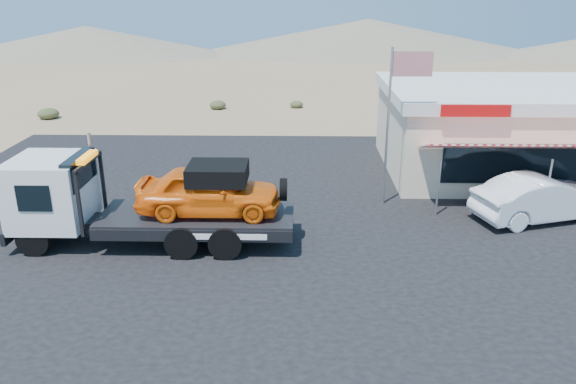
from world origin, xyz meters
name	(u,v)px	position (x,y,z in m)	size (l,w,h in m)	color
ground	(256,253)	(0.00, 0.00, 0.00)	(120.00, 120.00, 0.00)	#8E7151
asphalt_lot	(315,217)	(2.00, 3.00, 0.01)	(32.00, 24.00, 0.02)	black
tow_truck	(145,197)	(-3.63, 0.76, 1.62)	(9.02, 2.68, 3.02)	black
white_sedan	(541,198)	(10.18, 2.98, 0.84)	(1.74, 4.99, 1.64)	silver
jerky_store	(499,128)	(10.50, 8.97, 1.99)	(10.40, 9.97, 3.90)	beige
flagpole	(395,109)	(4.93, 4.50, 3.76)	(1.55, 0.10, 6.00)	#99999E
distant_hills	(210,39)	(-9.77, 55.14, 1.89)	(126.00, 48.00, 4.20)	#726B59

